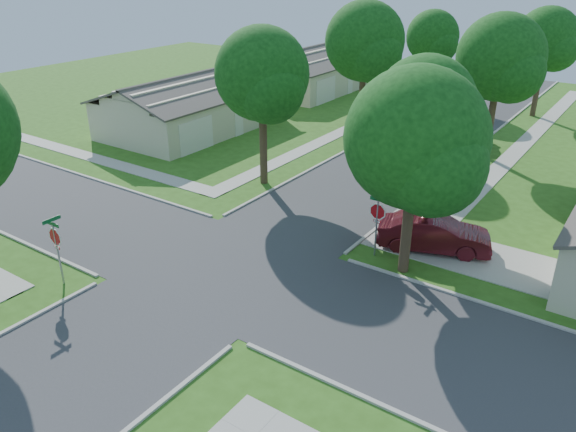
% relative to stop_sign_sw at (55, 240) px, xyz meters
% --- Properties ---
extents(ground, '(100.00, 100.00, 0.00)m').
position_rel_stop_sign_sw_xyz_m(ground, '(4.70, 4.70, -2.03)').
color(ground, '#305A18').
rests_on(ground, ground).
extents(road_ns, '(7.00, 100.00, 0.02)m').
position_rel_stop_sign_sw_xyz_m(road_ns, '(4.70, 4.70, -2.03)').
color(road_ns, '#333335').
rests_on(road_ns, ground).
extents(sidewalk_ne, '(1.20, 40.00, 0.04)m').
position_rel_stop_sign_sw_xyz_m(sidewalk_ne, '(10.80, 30.70, -2.01)').
color(sidewalk_ne, '#9E9B91').
rests_on(sidewalk_ne, ground).
extents(sidewalk_nw, '(1.20, 40.00, 0.04)m').
position_rel_stop_sign_sw_xyz_m(sidewalk_nw, '(-1.40, 30.70, -2.01)').
color(sidewalk_nw, '#9E9B91').
rests_on(sidewalk_nw, ground).
extents(driveway, '(8.80, 3.60, 0.05)m').
position_rel_stop_sign_sw_xyz_m(driveway, '(12.60, 11.80, -2.01)').
color(driveway, '#9E9B91').
rests_on(driveway, ground).
extents(stop_sign_sw, '(1.05, 0.80, 2.98)m').
position_rel_stop_sign_sw_xyz_m(stop_sign_sw, '(0.00, 0.00, 0.00)').
color(stop_sign_sw, gray).
rests_on(stop_sign_sw, ground).
extents(stop_sign_ne, '(1.05, 0.80, 2.98)m').
position_rel_stop_sign_sw_xyz_m(stop_sign_ne, '(9.40, 9.40, 0.00)').
color(stop_sign_ne, gray).
rests_on(stop_sign_ne, ground).
extents(tree_e_near, '(4.97, 4.80, 8.28)m').
position_rel_stop_sign_sw_xyz_m(tree_e_near, '(9.45, 13.71, 3.61)').
color(tree_e_near, '#38281C').
rests_on(tree_e_near, ground).
extents(tree_e_mid, '(5.59, 5.40, 9.21)m').
position_rel_stop_sign_sw_xyz_m(tree_e_mid, '(9.46, 25.71, 4.22)').
color(tree_e_mid, '#38281C').
rests_on(tree_e_mid, ground).
extents(tree_e_far, '(5.17, 5.00, 8.72)m').
position_rel_stop_sign_sw_xyz_m(tree_e_far, '(9.45, 38.71, 3.95)').
color(tree_e_far, '#38281C').
rests_on(tree_e_far, ground).
extents(tree_w_near, '(5.38, 5.20, 8.97)m').
position_rel_stop_sign_sw_xyz_m(tree_w_near, '(0.06, 13.71, 4.08)').
color(tree_w_near, '#38281C').
rests_on(tree_w_near, ground).
extents(tree_w_mid, '(5.80, 5.60, 9.56)m').
position_rel_stop_sign_sw_xyz_m(tree_w_mid, '(0.06, 25.71, 4.46)').
color(tree_w_mid, '#38281C').
rests_on(tree_w_mid, ground).
extents(tree_w_far, '(4.76, 4.60, 8.04)m').
position_rel_stop_sign_sw_xyz_m(tree_w_far, '(0.05, 38.71, 3.48)').
color(tree_w_far, '#38281C').
rests_on(tree_w_far, ground).
extents(tree_ne_corner, '(5.80, 5.60, 8.66)m').
position_rel_stop_sign_sw_xyz_m(tree_ne_corner, '(11.06, 8.91, 3.56)').
color(tree_ne_corner, '#38281C').
rests_on(tree_ne_corner, ground).
extents(house_nw_near, '(8.42, 13.60, 4.23)m').
position_rel_stop_sign_sw_xyz_m(house_nw_near, '(-11.29, 19.70, -0.51)').
color(house_nw_near, '#C1B898').
rests_on(house_nw_near, ground).
extents(house_nw_far, '(8.42, 13.60, 4.23)m').
position_rel_stop_sign_sw_xyz_m(house_nw_far, '(-11.29, 36.70, -0.51)').
color(house_nw_far, '#C1B898').
rests_on(house_nw_far, ground).
extents(car_driveway, '(5.30, 3.33, 1.65)m').
position_rel_stop_sign_sw_xyz_m(car_driveway, '(11.33, 11.40, -1.21)').
color(car_driveway, '#4A0F16').
rests_on(car_driveway, ground).
extents(car_curb_east, '(2.10, 4.59, 1.53)m').
position_rel_stop_sign_sw_xyz_m(car_curb_east, '(7.90, 27.25, -1.27)').
color(car_curb_east, black).
rests_on(car_curb_east, ground).
extents(car_curb_west, '(2.43, 5.05, 1.42)m').
position_rel_stop_sign_sw_xyz_m(car_curb_west, '(2.42, 36.96, -1.32)').
color(car_curb_west, black).
rests_on(car_curb_west, ground).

